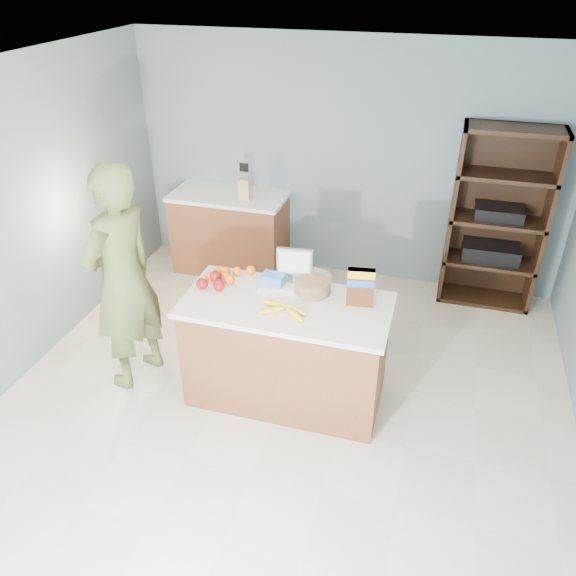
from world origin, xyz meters
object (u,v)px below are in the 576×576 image
(tv, at_px, (295,263))
(cereal_box, at_px, (361,284))
(shelving_unit, at_px, (496,221))
(counter_peninsula, at_px, (286,355))
(person, at_px, (123,280))

(tv, bearing_deg, cereal_box, -20.04)
(shelving_unit, bearing_deg, counter_peninsula, -127.11)
(shelving_unit, relative_size, person, 0.95)
(shelving_unit, height_order, cereal_box, shelving_unit)
(counter_peninsula, xyz_separation_m, tv, (-0.03, 0.33, 0.64))
(shelving_unit, xyz_separation_m, cereal_box, (-1.03, -1.92, 0.21))
(tv, relative_size, cereal_box, 0.96)
(counter_peninsula, bearing_deg, cereal_box, 13.86)
(cereal_box, bearing_deg, tv, 159.96)
(shelving_unit, height_order, tv, shelving_unit)
(shelving_unit, xyz_separation_m, tv, (-1.58, -1.72, 0.19))
(person, xyz_separation_m, tv, (1.27, 0.43, 0.12))
(counter_peninsula, bearing_deg, tv, 94.67)
(counter_peninsula, distance_m, cereal_box, 0.85)
(counter_peninsula, xyz_separation_m, cereal_box, (0.52, 0.13, 0.66))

